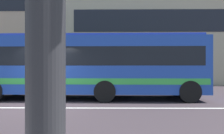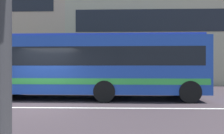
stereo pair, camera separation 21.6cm
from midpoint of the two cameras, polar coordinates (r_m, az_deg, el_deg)
The scene contains 5 objects.
ground_plane at distance 9.33m, azimuth -20.07°, elevation -9.98°, with size 160.00×160.00×0.00m, color #372D31.
lane_centre_line at distance 9.33m, azimuth -20.07°, elevation -9.96°, with size 60.00×0.16×0.01m, color silver.
hedge_row_far at distance 15.89m, azimuth -16.09°, elevation -4.15°, with size 19.82×1.10×0.91m, color #366736.
apartment_block_right at distance 25.03m, azimuth 17.71°, elevation 7.44°, with size 23.72×9.65×9.67m.
transit_bus at distance 11.26m, azimuth -5.48°, elevation 0.75°, with size 11.11×2.85×3.19m.
Camera 1 is at (3.15, -8.60, 1.63)m, focal length 35.14 mm.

